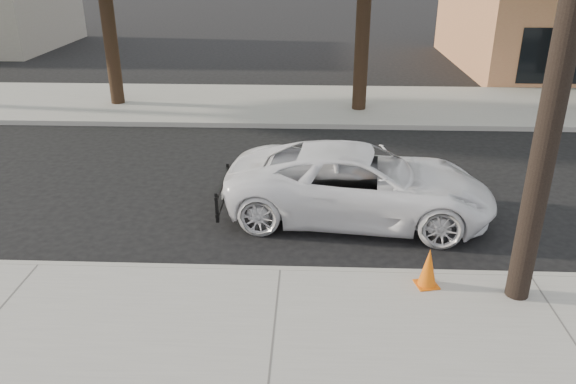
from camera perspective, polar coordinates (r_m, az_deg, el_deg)
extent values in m
plane|color=black|center=(11.13, -0.21, -2.75)|extent=(120.00, 120.00, 0.00)
cube|color=gray|center=(7.49, -1.76, -17.05)|extent=(90.00, 4.40, 0.15)
cube|color=gray|center=(19.10, 0.95, 8.89)|extent=(90.00, 5.00, 0.15)
cube|color=#9E9B93|center=(9.26, -0.80, -8.13)|extent=(90.00, 0.12, 0.16)
cylinder|color=black|center=(19.45, -17.61, 14.73)|extent=(0.44, 0.44, 4.25)
cylinder|color=black|center=(17.99, 7.58, 15.74)|extent=(0.44, 0.44, 4.75)
imported|color=white|center=(11.03, 7.31, 0.86)|extent=(5.37, 2.91, 1.43)
cube|color=#E5600C|center=(9.06, 13.88, -9.10)|extent=(0.39, 0.39, 0.02)
cone|color=#E5600C|center=(8.90, 14.07, -7.43)|extent=(0.35, 0.35, 0.64)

